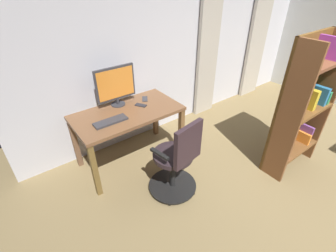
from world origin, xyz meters
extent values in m
cube|color=silver|center=(0.00, -2.60, 1.43)|extent=(5.31, 0.10, 2.85)
cube|color=#B5AD9E|center=(-1.67, -2.49, 1.29)|extent=(0.47, 0.06, 2.58)
cube|color=#B5AD9E|center=(-0.39, -2.49, 1.29)|extent=(0.41, 0.06, 2.58)
cube|color=brown|center=(1.32, -2.11, 0.72)|extent=(1.30, 0.69, 0.04)
cube|color=brown|center=(0.71, -1.80, 0.35)|extent=(0.06, 0.06, 0.70)
cube|color=brown|center=(1.93, -1.80, 0.35)|extent=(0.06, 0.06, 0.70)
cube|color=brown|center=(0.71, -2.41, 0.35)|extent=(0.06, 0.06, 0.70)
cube|color=brown|center=(1.93, -2.41, 0.35)|extent=(0.06, 0.06, 0.70)
cylinder|color=black|center=(1.20, -1.36, 0.04)|extent=(0.56, 0.56, 0.02)
sphere|color=black|center=(0.95, -1.40, 0.03)|extent=(0.05, 0.05, 0.05)
sphere|color=black|center=(1.16, -1.61, 0.03)|extent=(0.05, 0.05, 0.05)
sphere|color=black|center=(1.43, -1.47, 0.03)|extent=(0.05, 0.05, 0.05)
sphere|color=black|center=(1.38, -1.17, 0.03)|extent=(0.05, 0.05, 0.05)
sphere|color=black|center=(1.08, -1.13, 0.03)|extent=(0.05, 0.05, 0.05)
cylinder|color=black|center=(1.20, -1.36, 0.26)|extent=(0.06, 0.06, 0.44)
cylinder|color=#291E23|center=(1.20, -1.36, 0.50)|extent=(0.51, 0.51, 0.05)
cube|color=#312228|center=(1.17, -1.16, 0.75)|extent=(0.38, 0.11, 0.44)
cube|color=black|center=(1.40, -1.33, 0.64)|extent=(0.08, 0.24, 0.03)
cube|color=black|center=(1.00, -1.39, 0.64)|extent=(0.08, 0.24, 0.03)
cylinder|color=#333338|center=(1.32, -2.33, 0.75)|extent=(0.18, 0.18, 0.01)
cylinder|color=#333338|center=(1.32, -2.33, 0.79)|extent=(0.04, 0.04, 0.07)
cube|color=#333338|center=(1.32, -2.34, 1.03)|extent=(0.51, 0.03, 0.41)
cube|color=orange|center=(1.32, -2.32, 1.03)|extent=(0.47, 0.01, 0.36)
cube|color=#333338|center=(1.59, -2.00, 0.76)|extent=(0.38, 0.13, 0.02)
cube|color=#333338|center=(0.97, -2.25, 0.75)|extent=(0.13, 0.16, 0.01)
cube|color=#232328|center=(1.11, -2.14, 0.75)|extent=(0.13, 0.16, 0.01)
cube|color=brown|center=(-0.66, -0.79, 0.83)|extent=(0.04, 0.30, 1.67)
cube|color=brown|center=(0.08, -0.79, 0.83)|extent=(0.04, 0.30, 1.67)
cube|color=brown|center=(-0.29, -0.92, 0.83)|extent=(0.77, 0.04, 1.67)
cube|color=brown|center=(-0.29, -0.79, 0.28)|extent=(0.70, 0.30, 0.04)
cube|color=brown|center=(-0.29, -0.79, 0.83)|extent=(0.70, 0.30, 0.04)
cube|color=brown|center=(-0.29, -0.79, 1.39)|extent=(0.70, 0.30, 0.04)
cube|color=#854DA1|center=(-0.49, -0.79, 0.42)|extent=(0.03, 0.24, 0.24)
cube|color=#2F9158|center=(-0.56, -0.79, 0.93)|extent=(0.05, 0.25, 0.15)
cube|color=#396EB5|center=(-0.40, -0.79, 1.48)|extent=(0.06, 0.25, 0.14)
cube|color=purple|center=(-0.01, -0.79, 0.38)|extent=(0.07, 0.20, 0.18)
cube|color=teal|center=(-0.49, -0.79, 0.96)|extent=(0.06, 0.25, 0.21)
cube|color=purple|center=(-0.35, -0.79, 1.52)|extent=(0.03, 0.23, 0.23)
cube|color=#2A81BE|center=(-0.50, -0.79, 0.38)|extent=(0.05, 0.20, 0.18)
cube|color=gold|center=(-0.28, -0.79, 0.97)|extent=(0.07, 0.20, 0.23)
cube|color=#D0373E|center=(-0.53, -0.79, 1.50)|extent=(0.04, 0.21, 0.19)
cube|color=orange|center=(-0.46, -0.79, 0.37)|extent=(0.04, 0.25, 0.15)
camera|label=1|loc=(2.46, 0.22, 2.20)|focal=25.90mm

